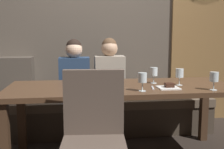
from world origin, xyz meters
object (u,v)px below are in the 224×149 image
chair_near_side (94,131)px  wine_glass_near_left (142,79)px  banquette_bench (113,116)px  wine_glass_end_left (180,74)px  diner_redhead (74,71)px  diner_bearded (109,70)px  wine_glass_near_right (214,77)px  dessert_plate (169,87)px  dining_table (122,95)px  fork_on_table (153,88)px  wine_glass_far_left (154,72)px

chair_near_side → wine_glass_near_left: (0.46, 0.44, 0.29)m
banquette_bench → wine_glass_end_left: 1.12m
diner_redhead → diner_bearded: 0.43m
wine_glass_near_right → wine_glass_end_left: 0.34m
dessert_plate → dining_table: bearing=156.4°
wine_glass_near_right → dessert_plate: bearing=159.7°
wine_glass_near_right → wine_glass_near_left: same height
fork_on_table → banquette_bench: bearing=118.3°
banquette_bench → chair_near_side: (-0.32, -1.42, 0.33)m
dining_table → wine_glass_far_left: 0.41m
fork_on_table → wine_glass_far_left: bearing=83.5°
diner_redhead → wine_glass_far_left: 1.01m
wine_glass_near_right → wine_glass_far_left: same height
banquette_bench → diner_bearded: diner_bearded is taller
banquette_bench → fork_on_table: (0.26, -0.85, 0.51)m
diner_redhead → diner_bearded: size_ratio=0.98×
chair_near_side → wine_glass_far_left: bearing=50.8°
diner_redhead → banquette_bench: bearing=-0.7°
wine_glass_end_left → dessert_plate: size_ratio=0.86×
dining_table → dessert_plate: dessert_plate is taller
wine_glass_near_right → wine_glass_end_left: size_ratio=1.00×
wine_glass_near_left → wine_glass_end_left: bearing=28.5°
fork_on_table → wine_glass_near_left: bearing=-125.3°
wine_glass_near_right → wine_glass_near_left: bearing=176.7°
chair_near_side → diner_redhead: (-0.14, 1.43, 0.24)m
diner_bearded → wine_glass_near_left: 1.00m
diner_bearded → wine_glass_end_left: (0.60, -0.75, 0.05)m
wine_glass_near_left → wine_glass_far_left: (0.21, 0.37, 0.00)m
dining_table → fork_on_table: bearing=-30.3°
chair_near_side → diner_bearded: diner_bearded is taller
banquette_bench → wine_glass_near_right: (0.78, -1.01, 0.63)m
banquette_bench → fork_on_table: 1.03m
diner_redhead → dessert_plate: size_ratio=3.86×
banquette_bench → diner_bearded: (-0.04, 0.01, 0.57)m
diner_bearded → wine_glass_end_left: bearing=-51.5°
diner_bearded → dessert_plate: (0.45, -0.89, -0.05)m
wine_glass_near_right → fork_on_table: bearing=162.6°
banquette_bench → chair_near_side: chair_near_side is taller
wine_glass_far_left → chair_near_side: bearing=-129.2°
wine_glass_near_right → dining_table: bearing=157.9°
dessert_plate → diner_bearded: bearing=116.7°
banquette_bench → wine_glass_near_left: wine_glass_near_left is taller
wine_glass_near_left → dining_table: bearing=115.5°
diner_bearded → dining_table: bearing=-86.9°
diner_redhead → diner_bearded: (0.43, 0.00, 0.01)m
chair_near_side → diner_bearded: (0.28, 1.43, 0.24)m
dessert_plate → banquette_bench: bearing=114.9°
dessert_plate → fork_on_table: bearing=170.4°
wine_glass_near_right → dessert_plate: wine_glass_near_right is taller
diner_redhead → wine_glass_far_left: size_ratio=4.48×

